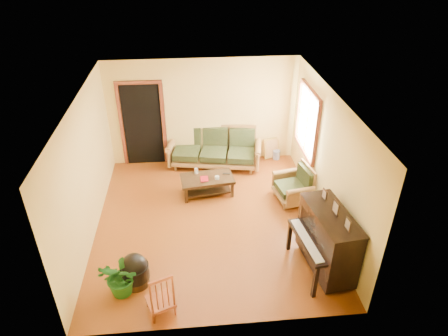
{
  "coord_description": "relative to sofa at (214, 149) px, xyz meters",
  "views": [
    {
      "loc": [
        -0.33,
        -6.37,
        5.09
      ],
      "look_at": [
        0.29,
        0.2,
        1.1
      ],
      "focal_mm": 32.0,
      "sensor_mm": 36.0,
      "label": 1
    }
  ],
  "objects": [
    {
      "name": "sofa",
      "position": [
        0.0,
        0.0,
        0.0
      ],
      "size": [
        2.34,
        1.31,
        0.95
      ],
      "primitive_type": "cube",
      "rotation": [
        0.0,
        0.0,
        -0.18
      ],
      "color": "olive",
      "rests_on": "floor"
    },
    {
      "name": "remote",
      "position": [
        0.19,
        -1.09,
        -0.05
      ],
      "size": [
        0.17,
        0.07,
        0.02
      ],
      "primitive_type": "cube",
      "rotation": [
        0.0,
        0.0,
        -0.17
      ],
      "color": "black",
      "rests_on": "coffee_table"
    },
    {
      "name": "doorway",
      "position": [
        -1.69,
        0.31,
        0.55
      ],
      "size": [
        1.08,
        0.16,
        2.05
      ],
      "primitive_type": "cube",
      "color": "black",
      "rests_on": "floor"
    },
    {
      "name": "potted_plant",
      "position": [
        -1.74,
        -3.9,
        -0.11
      ],
      "size": [
        0.83,
        0.78,
        0.73
      ],
      "primitive_type": "imported",
      "rotation": [
        0.0,
        0.0,
        -0.41
      ],
      "color": "#175119",
      "rests_on": "floor"
    },
    {
      "name": "armchair",
      "position": [
        1.56,
        -1.62,
        -0.07
      ],
      "size": [
        0.91,
        0.94,
        0.81
      ],
      "primitive_type": "cube",
      "rotation": [
        0.0,
        0.0,
        0.19
      ],
      "color": "olive",
      "rests_on": "floor"
    },
    {
      "name": "footstool",
      "position": [
        -1.57,
        -3.71,
        -0.25
      ],
      "size": [
        0.55,
        0.55,
        0.44
      ],
      "primitive_type": "cylinder",
      "rotation": [
        0.0,
        0.0,
        0.2
      ],
      "color": "black",
      "rests_on": "floor"
    },
    {
      "name": "book",
      "position": [
        -0.39,
        -1.28,
        -0.05
      ],
      "size": [
        0.17,
        0.23,
        0.02
      ],
      "primitive_type": "imported",
      "rotation": [
        0.0,
        0.0,
        0.03
      ],
      "color": "maroon",
      "rests_on": "coffee_table"
    },
    {
      "name": "coffee_table",
      "position": [
        -0.24,
        -1.2,
        -0.27
      ],
      "size": [
        1.2,
        0.75,
        0.41
      ],
      "primitive_type": "cube",
      "rotation": [
        0.0,
        0.0,
        0.12
      ],
      "color": "black",
      "rests_on": "floor"
    },
    {
      "name": "piano",
      "position": [
        1.64,
        -3.65,
        0.11
      ],
      "size": [
        0.94,
        1.41,
        1.17
      ],
      "primitive_type": "cube",
      "rotation": [
        0.0,
        0.0,
        0.13
      ],
      "color": "black",
      "rests_on": "floor"
    },
    {
      "name": "window",
      "position": [
        1.97,
        -0.87,
        1.03
      ],
      "size": [
        0.12,
        1.36,
        1.46
      ],
      "primitive_type": "cube",
      "color": "white",
      "rests_on": "right_wall"
    },
    {
      "name": "candle",
      "position": [
        -0.47,
        -1.01,
        0.0
      ],
      "size": [
        0.09,
        0.09,
        0.13
      ],
      "primitive_type": "cylinder",
      "rotation": [
        0.0,
        0.0,
        0.19
      ],
      "color": "white",
      "rests_on": "coffee_table"
    },
    {
      "name": "glass_jar",
      "position": [
        -0.03,
        -1.27,
        -0.03
      ],
      "size": [
        0.13,
        0.13,
        0.06
      ],
      "primitive_type": "cylinder",
      "rotation": [
        0.0,
        0.0,
        -0.4
      ],
      "color": "silver",
      "rests_on": "coffee_table"
    },
    {
      "name": "red_chair",
      "position": [
        -1.14,
        -4.32,
        -0.05
      ],
      "size": [
        0.52,
        0.54,
        0.84
      ],
      "primitive_type": "cube",
      "rotation": [
        0.0,
        0.0,
        0.36
      ],
      "color": "brown",
      "rests_on": "floor"
    },
    {
      "name": "leaning_frame",
      "position": [
        1.48,
        0.25,
        -0.19
      ],
      "size": [
        0.43,
        0.24,
        0.57
      ],
      "primitive_type": "cube",
      "rotation": [
        0.0,
        0.0,
        0.35
      ],
      "color": "#AE903A",
      "rests_on": "floor"
    },
    {
      "name": "ceramic_crock",
      "position": [
        1.6,
        0.18,
        -0.36
      ],
      "size": [
        0.22,
        0.22,
        0.23
      ],
      "primitive_type": "cylinder",
      "rotation": [
        0.0,
        0.0,
        0.26
      ],
      "color": "#2F468E",
      "rests_on": "floor"
    },
    {
      "name": "floor",
      "position": [
        -0.24,
        -2.17,
        -0.47
      ],
      "size": [
        5.0,
        5.0,
        0.0
      ],
      "primitive_type": "plane",
      "color": "#642D0D",
      "rests_on": "ground"
    }
  ]
}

